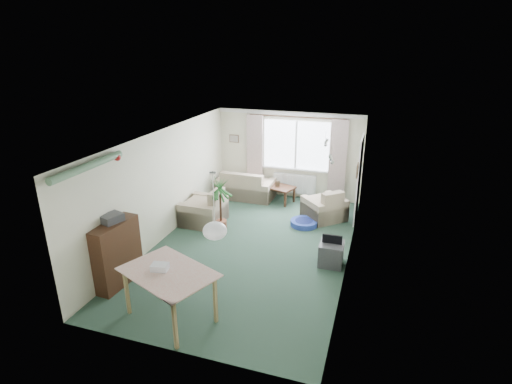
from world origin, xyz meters
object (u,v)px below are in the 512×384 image
(armchair_corner, at_px, (324,204))
(armchair_left, at_px, (203,206))
(tv_cube, at_px, (331,254))
(pet_bed, at_px, (304,223))
(sofa, at_px, (246,184))
(dining_table, at_px, (170,295))
(houseplant, at_px, (221,204))
(coffee_table, at_px, (276,193))
(bookshelf, at_px, (117,254))

(armchair_corner, relative_size, armchair_left, 0.92)
(tv_cube, relative_size, pet_bed, 0.78)
(armchair_left, bearing_deg, pet_bed, 104.52)
(sofa, xyz_separation_m, dining_table, (0.64, -5.35, 0.02))
(armchair_corner, bearing_deg, houseplant, -10.09)
(coffee_table, bearing_deg, pet_bed, -51.74)
(sofa, bearing_deg, houseplant, 95.07)
(armchair_corner, height_order, coffee_table, armchair_corner)
(tv_cube, distance_m, pet_bed, 1.81)
(sofa, distance_m, armchair_left, 1.96)
(armchair_corner, xyz_separation_m, houseplant, (-2.17, -1.39, 0.25))
(sofa, relative_size, houseplant, 1.22)
(bookshelf, distance_m, pet_bed, 4.39)
(houseplant, height_order, pet_bed, houseplant)
(sofa, distance_m, bookshelf, 4.83)
(armchair_corner, relative_size, houseplant, 0.69)
(tv_cube, bearing_deg, dining_table, -132.89)
(sofa, bearing_deg, armchair_left, 79.10)
(dining_table, distance_m, pet_bed, 4.23)
(sofa, xyz_separation_m, houseplant, (0.16, -2.17, 0.25))
(armchair_corner, bearing_deg, bookshelf, 9.76)
(sofa, distance_m, armchair_corner, 2.46)
(sofa, relative_size, armchair_corner, 1.78)
(sofa, height_order, bookshelf, bookshelf)
(armchair_corner, relative_size, pet_bed, 1.38)
(armchair_left, height_order, pet_bed, armchair_left)
(bookshelf, xyz_separation_m, dining_table, (1.38, -0.58, -0.19))
(armchair_left, height_order, dining_table, armchair_left)
(coffee_table, xyz_separation_m, houseplant, (-0.73, -2.17, 0.42))
(sofa, xyz_separation_m, armchair_corner, (2.33, -0.78, 0.00))
(armchair_corner, bearing_deg, dining_table, 27.00)
(armchair_left, height_order, tv_cube, armchair_left)
(coffee_table, bearing_deg, bookshelf, -108.83)
(bookshelf, distance_m, dining_table, 1.50)
(bookshelf, height_order, pet_bed, bookshelf)
(houseplant, bearing_deg, tv_cube, -15.96)
(tv_cube, xyz_separation_m, pet_bed, (-0.86, 1.59, -0.16))
(dining_table, bearing_deg, armchair_left, 106.81)
(houseplant, height_order, dining_table, houseplant)
(bookshelf, relative_size, tv_cube, 2.38)
(armchair_corner, distance_m, coffee_table, 1.65)
(tv_cube, bearing_deg, sofa, 132.59)
(tv_cube, bearing_deg, armchair_left, 161.32)
(armchair_left, distance_m, dining_table, 3.59)
(armchair_corner, distance_m, pet_bed, 0.75)
(armchair_corner, bearing_deg, armchair_left, -20.14)
(armchair_corner, distance_m, bookshelf, 5.04)
(houseplant, height_order, tv_cube, houseplant)
(sofa, bearing_deg, coffee_table, -179.11)
(armchair_corner, xyz_separation_m, armchair_left, (-2.73, -1.13, 0.04))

